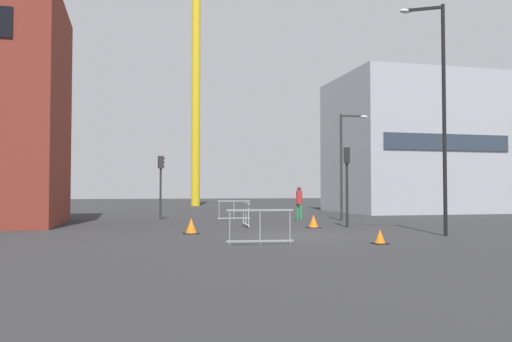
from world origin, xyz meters
The scene contains 14 objects.
ground centered at (0.00, 0.00, 0.00)m, with size 160.00×160.00×0.00m, color #28282B.
office_block centered at (14.92, 17.26, 5.04)m, with size 11.26×9.15×10.08m.
construction_crane centered at (0.65, 35.57, 17.33)m, with size 14.50×1.21×27.50m.
streetlamp_tall centered at (5.12, -1.25, 4.89)m, with size 1.44×0.86×8.51m.
streetlamp_short centered at (5.50, 8.17, 3.48)m, with size 1.61×0.26×5.80m.
traffic_light_crosswalk centered at (3.60, 3.61, 2.43)m, with size 0.36×0.38×3.58m.
traffic_light_corner centered at (-4.16, 11.69, 2.43)m, with size 0.39×0.30×3.58m.
pedestrian_walking centered at (3.36, 9.62, 1.10)m, with size 0.34×0.34×1.87m.
safety_barrier_mid_span centered at (-0.23, 10.29, 0.56)m, with size 1.83×0.07×1.08m.
safety_barrier_left_run centered at (-2.00, -2.51, 0.56)m, with size 2.07×0.30×1.08m.
safety_barrier_rear centered at (-0.76, 4.95, 0.56)m, with size 0.28×2.17×1.08m.
traffic_cone_orange centered at (-3.60, 1.85, 0.27)m, with size 0.59×0.59×0.59m.
traffic_cone_by_barrier centered at (2.00, 3.63, 0.27)m, with size 0.57×0.57×0.58m.
traffic_cone_on_verge centered at (1.65, -3.28, 0.21)m, with size 0.45×0.45×0.45m.
Camera 1 is at (-5.95, -18.03, 1.68)m, focal length 36.47 mm.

